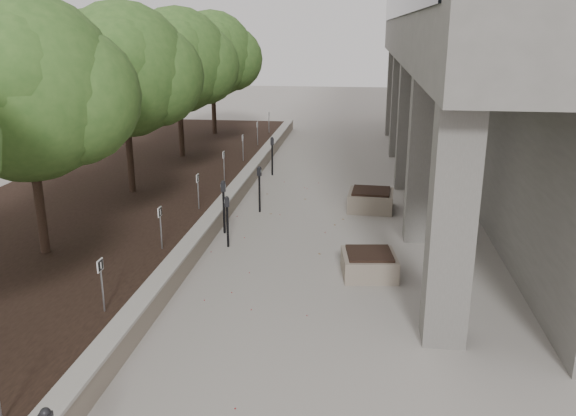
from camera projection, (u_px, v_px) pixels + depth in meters
The scene contains 21 objects.
ground at pixel (233, 356), 9.45m from camera, with size 90.00×90.00×0.00m, color gray.
retaining_wall at pixel (238, 190), 18.13m from camera, with size 0.39×26.00×0.50m, color gray, non-canonical shape.
planting_bed at pixel (124, 188), 18.59m from camera, with size 7.00×26.00×0.40m, color black.
crabapple_tree_2 at pixel (30, 127), 11.95m from camera, with size 4.60×4.00×5.44m, color #366024, non-canonical shape.
crabapple_tree_3 at pixel (125, 99), 16.69m from camera, with size 4.60×4.00×5.44m, color #366024, non-canonical shape.
crabapple_tree_4 at pixel (178, 83), 21.43m from camera, with size 4.60×4.00×5.44m, color #366024, non-canonical shape.
crabapple_tree_5 at pixel (212, 73), 26.17m from camera, with size 4.60×4.00×5.44m, color #366024, non-canonical shape.
parking_sign_2 at pixel (102, 286), 9.95m from camera, with size 0.04×0.22×0.96m, color black, non-canonical shape.
parking_sign_3 at pixel (161, 228), 12.79m from camera, with size 0.04×0.22×0.96m, color black, non-canonical shape.
parking_sign_4 at pixel (198, 192), 15.64m from camera, with size 0.04×0.22×0.96m, color black, non-canonical shape.
parking_sign_5 at pixel (224, 166), 18.48m from camera, with size 0.04×0.22×0.96m, color black, non-canonical shape.
parking_sign_6 at pixel (243, 148), 21.32m from camera, with size 0.04×0.22×0.96m, color black, non-canonical shape.
parking_sign_7 at pixel (257, 134), 24.17m from camera, with size 0.04×0.22×0.96m, color black, non-canonical shape.
parking_sign_8 at pixel (269, 122), 27.01m from camera, with size 0.04×0.22×0.96m, color black, non-canonical shape.
parking_meter_2 at pixel (227, 222), 13.99m from camera, with size 0.13×0.09×1.27m, color black, non-canonical shape.
parking_meter_3 at pixel (224, 207), 14.91m from camera, with size 0.14×0.10×1.40m, color black, non-canonical shape.
parking_meter_4 at pixel (259, 189), 16.63m from camera, with size 0.13×0.10×1.35m, color black, non-canonical shape.
parking_meter_5 at pixel (272, 156), 20.82m from camera, with size 0.14×0.10×1.38m, color black, non-canonical shape.
planter_front at pixel (369, 264), 12.47m from camera, with size 1.12×1.12×0.52m, color gray, non-canonical shape.
planter_back at pixel (371, 200), 16.98m from camera, with size 1.26×1.26×0.59m, color gray, non-canonical shape.
berry_scatter at pixel (273, 246), 14.20m from camera, with size 3.30×14.10×0.02m, color #9A0B10, non-canonical shape.
Camera 1 is at (1.93, -8.15, 5.07)m, focal length 36.63 mm.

